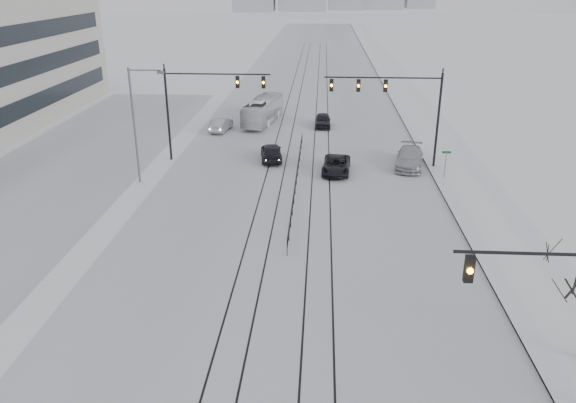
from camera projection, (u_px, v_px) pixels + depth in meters
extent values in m
cube|color=silver|center=(307.00, 104.00, 71.81)|extent=(22.00, 260.00, 0.02)
cube|color=white|center=(414.00, 105.00, 71.03)|extent=(5.00, 260.00, 0.16)
cube|color=gray|center=(394.00, 105.00, 71.17)|extent=(0.10, 260.00, 0.12)
cube|color=silver|center=(74.00, 161.00, 49.78)|extent=(14.00, 60.00, 0.03)
cube|color=black|center=(274.00, 148.00, 53.43)|extent=(0.10, 180.00, 0.01)
cube|color=black|center=(289.00, 148.00, 53.36)|extent=(0.10, 180.00, 0.01)
cube|color=black|center=(314.00, 149.00, 53.22)|extent=(0.10, 180.00, 0.01)
cube|color=black|center=(329.00, 149.00, 53.14)|extent=(0.10, 180.00, 0.01)
cylinder|color=black|center=(544.00, 254.00, 18.83)|extent=(6.00, 0.12, 0.12)
cube|color=black|center=(469.00, 269.00, 19.21)|extent=(0.32, 0.24, 1.00)
sphere|color=orange|center=(470.00, 271.00, 19.08)|extent=(0.22, 0.22, 0.22)
cylinder|color=black|center=(438.00, 122.00, 46.53)|extent=(0.20, 0.20, 8.00)
cylinder|color=black|center=(383.00, 78.00, 45.45)|extent=(9.50, 0.12, 0.12)
cube|color=black|center=(331.00, 85.00, 45.92)|extent=(0.32, 0.24, 1.00)
sphere|color=orange|center=(331.00, 85.00, 45.80)|extent=(0.22, 0.22, 0.22)
cube|color=black|center=(358.00, 85.00, 45.80)|extent=(0.32, 0.24, 1.00)
sphere|color=orange|center=(359.00, 86.00, 45.67)|extent=(0.22, 0.22, 0.22)
cube|color=black|center=(386.00, 86.00, 45.68)|extent=(0.32, 0.24, 1.00)
sphere|color=orange|center=(386.00, 86.00, 45.55)|extent=(0.22, 0.22, 0.22)
cylinder|color=black|center=(168.00, 115.00, 48.74)|extent=(0.20, 0.20, 8.00)
cylinder|color=black|center=(217.00, 74.00, 47.14)|extent=(9.00, 0.12, 0.12)
cube|color=black|center=(263.00, 82.00, 47.17)|extent=(0.32, 0.24, 1.00)
sphere|color=orange|center=(263.00, 83.00, 47.04)|extent=(0.22, 0.22, 0.22)
cube|color=black|center=(238.00, 82.00, 47.29)|extent=(0.32, 0.24, 1.00)
sphere|color=orange|center=(237.00, 82.00, 47.16)|extent=(0.22, 0.22, 0.22)
cylinder|color=#595B60|center=(134.00, 127.00, 43.05)|extent=(0.16, 0.16, 9.00)
cylinder|color=#595B60|center=(144.00, 70.00, 41.38)|extent=(2.40, 0.10, 0.10)
cube|color=#595B60|center=(161.00, 72.00, 41.37)|extent=(0.50, 0.25, 0.18)
cube|color=black|center=(297.00, 174.00, 43.68)|extent=(0.06, 24.00, 0.06)
cube|color=black|center=(297.00, 179.00, 43.83)|extent=(0.06, 24.00, 0.06)
cylinder|color=#595B60|center=(445.00, 165.00, 44.78)|extent=(0.06, 0.06, 2.40)
cube|color=#0C4C19|center=(447.00, 152.00, 44.37)|extent=(0.70, 0.04, 0.18)
imported|color=black|center=(271.00, 152.00, 49.69)|extent=(2.37, 4.69, 1.53)
imported|color=#9D9EA5|center=(221.00, 125.00, 59.11)|extent=(2.05, 4.43, 1.41)
imported|color=black|center=(336.00, 165.00, 46.58)|extent=(2.58, 4.94, 1.33)
imported|color=#AAABB2|center=(410.00, 158.00, 47.91)|extent=(3.20, 5.78, 1.58)
imported|color=black|center=(323.00, 120.00, 60.80)|extent=(1.67, 4.13, 1.40)
imported|color=silver|center=(263.00, 111.00, 62.23)|extent=(3.88, 10.10, 2.75)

